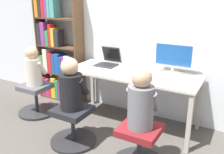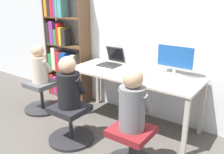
% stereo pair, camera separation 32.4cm
% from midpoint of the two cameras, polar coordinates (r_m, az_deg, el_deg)
% --- Properties ---
extents(ground_plane, '(14.00, 14.00, 0.00)m').
position_cam_midpoint_polar(ground_plane, '(3.37, 4.29, -13.11)').
color(ground_plane, '#4C4742').
extents(wall_back, '(10.00, 0.05, 2.60)m').
position_cam_midpoint_polar(wall_back, '(3.58, 11.23, 10.71)').
color(wall_back, silver).
rests_on(wall_back, ground_plane).
extents(desk, '(1.79, 0.70, 0.76)m').
position_cam_midpoint_polar(desk, '(3.36, 7.65, -0.44)').
color(desk, beige).
rests_on(desk, ground_plane).
extents(desktop_monitor, '(0.52, 0.21, 0.41)m').
position_cam_midpoint_polar(desktop_monitor, '(3.29, 16.98, 3.76)').
color(desktop_monitor, beige).
rests_on(desktop_monitor, desk).
extents(laptop, '(0.30, 0.33, 0.26)m').
position_cam_midpoint_polar(laptop, '(3.69, 2.38, 3.56)').
color(laptop, '#2D2D30').
rests_on(laptop, desk).
extents(keyboard, '(0.46, 0.15, 0.03)m').
position_cam_midpoint_polar(keyboard, '(3.09, 15.55, -0.89)').
color(keyboard, silver).
rests_on(keyboard, desk).
extents(computer_mouse_by_keyboard, '(0.07, 0.10, 0.03)m').
position_cam_midpoint_polar(computer_mouse_by_keyboard, '(3.21, 10.95, 0.27)').
color(computer_mouse_by_keyboard, silver).
rests_on(computer_mouse_by_keyboard, desk).
extents(office_chair_left, '(0.57, 0.57, 0.47)m').
position_cam_midpoint_polar(office_chair_left, '(2.73, 7.87, -16.04)').
color(office_chair_left, '#262628').
rests_on(office_chair_left, ground_plane).
extents(office_chair_right, '(0.57, 0.57, 0.47)m').
position_cam_midpoint_polar(office_chair_right, '(3.17, -6.51, -10.68)').
color(office_chair_right, '#262628').
rests_on(office_chair_right, ground_plane).
extents(person_at_monitor, '(0.32, 0.29, 0.64)m').
position_cam_midpoint_polar(person_at_monitor, '(2.47, 8.46, -5.70)').
color(person_at_monitor, slate).
rests_on(person_at_monitor, office_chair_left).
extents(person_at_laptop, '(0.34, 0.29, 0.62)m').
position_cam_midpoint_polar(person_at_laptop, '(2.96, -6.82, -1.80)').
color(person_at_laptop, black).
rests_on(person_at_laptop, office_chair_right).
extents(bookshelf, '(0.83, 0.26, 1.86)m').
position_cam_midpoint_polar(bookshelf, '(4.35, -9.06, 6.24)').
color(bookshelf, '#513823').
rests_on(bookshelf, ground_plane).
extents(office_chair_side, '(0.57, 0.57, 0.47)m').
position_cam_midpoint_polar(office_chair_side, '(4.06, -13.55, -4.37)').
color(office_chair_side, '#262628').
rests_on(office_chair_side, ground_plane).
extents(person_near_shelf, '(0.29, 0.26, 0.58)m').
position_cam_midpoint_polar(person_near_shelf, '(3.90, -14.07, 2.57)').
color(person_near_shelf, beige).
rests_on(person_near_shelf, office_chair_side).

